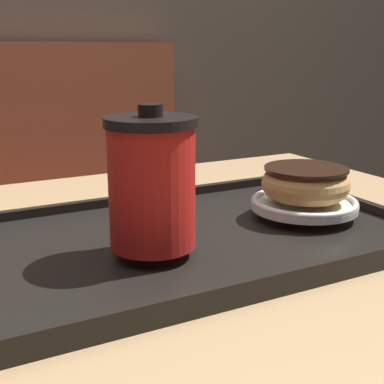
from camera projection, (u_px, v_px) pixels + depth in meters
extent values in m
cube|color=brown|center=(4.00, 337.00, 1.45)|extent=(1.18, 0.44, 0.45)
cube|color=tan|center=(196.00, 247.00, 0.67)|extent=(0.89, 0.77, 0.03)
cube|color=black|center=(192.00, 239.00, 0.64)|extent=(0.52, 0.33, 0.01)
cube|color=black|center=(272.00, 279.00, 0.50)|extent=(0.52, 0.01, 0.01)
cube|color=black|center=(140.00, 198.00, 0.77)|extent=(0.52, 0.01, 0.01)
cube|color=black|center=(353.00, 201.00, 0.75)|extent=(0.01, 0.33, 0.01)
cylinder|color=red|center=(152.00, 188.00, 0.55)|extent=(0.09, 0.09, 0.13)
cylinder|color=black|center=(151.00, 122.00, 0.53)|extent=(0.10, 0.10, 0.01)
cylinder|color=black|center=(150.00, 110.00, 0.53)|extent=(0.03, 0.03, 0.01)
cylinder|color=white|center=(304.00, 206.00, 0.69)|extent=(0.14, 0.14, 0.01)
torus|color=white|center=(304.00, 201.00, 0.69)|extent=(0.14, 0.14, 0.01)
torus|color=tan|center=(305.00, 184.00, 0.69)|extent=(0.11, 0.11, 0.04)
cylinder|color=black|center=(306.00, 169.00, 0.68)|extent=(0.11, 0.11, 0.00)
ellipsoid|color=silver|center=(138.00, 217.00, 0.64)|extent=(0.04, 0.04, 0.01)
cube|color=silver|center=(158.00, 202.00, 0.72)|extent=(0.09, 0.10, 0.00)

